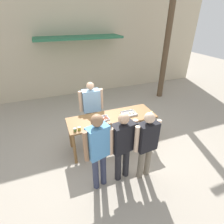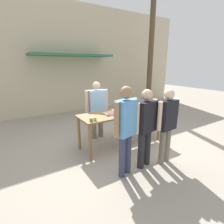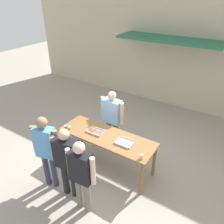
# 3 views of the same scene
# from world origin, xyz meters

# --- Properties ---
(ground_plane) EXTENTS (24.00, 24.00, 0.00)m
(ground_plane) POSITION_xyz_m (0.00, 0.00, 0.00)
(ground_plane) COLOR #A39989
(building_facade_back) EXTENTS (12.00, 1.11, 4.50)m
(building_facade_back) POSITION_xyz_m (0.00, 3.98, 2.26)
(building_facade_back) COLOR beige
(building_facade_back) RESTS_ON ground
(serving_table) EXTENTS (2.23, 0.76, 0.89)m
(serving_table) POSITION_xyz_m (0.00, 0.00, 0.78)
(serving_table) COLOR brown
(serving_table) RESTS_ON ground
(food_tray_sausages) EXTENTS (0.39, 0.26, 0.04)m
(food_tray_sausages) POSITION_xyz_m (-0.30, -0.02, 0.90)
(food_tray_sausages) COLOR silver
(food_tray_sausages) RESTS_ON serving_table
(food_tray_buns) EXTENTS (0.36, 0.29, 0.05)m
(food_tray_buns) POSITION_xyz_m (0.46, -0.02, 0.91)
(food_tray_buns) COLOR silver
(food_tray_buns) RESTS_ON serving_table
(condiment_jar_mustard) EXTENTS (0.07, 0.07, 0.07)m
(condiment_jar_mustard) POSITION_xyz_m (-0.98, -0.27, 0.92)
(condiment_jar_mustard) COLOR #567A38
(condiment_jar_mustard) RESTS_ON serving_table
(condiment_jar_ketchup) EXTENTS (0.07, 0.07, 0.07)m
(condiment_jar_ketchup) POSITION_xyz_m (-0.88, -0.25, 0.92)
(condiment_jar_ketchup) COLOR gold
(condiment_jar_ketchup) RESTS_ON serving_table
(beer_cup) EXTENTS (0.07, 0.07, 0.10)m
(beer_cup) POSITION_xyz_m (0.98, -0.26, 0.94)
(beer_cup) COLOR #DBC67A
(beer_cup) RESTS_ON serving_table
(person_server_behind_table) EXTENTS (0.68, 0.28, 1.61)m
(person_server_behind_table) POSITION_xyz_m (-0.33, 0.73, 0.94)
(person_server_behind_table) COLOR #756B5B
(person_server_behind_table) RESTS_ON ground
(person_customer_holding_hotdog) EXTENTS (0.57, 0.32, 1.71)m
(person_customer_holding_hotdog) POSITION_xyz_m (-0.70, -1.12, 1.03)
(person_customer_holding_hotdog) COLOR #333851
(person_customer_holding_hotdog) RESTS_ON ground
(person_customer_with_cup) EXTENTS (0.58, 0.26, 1.60)m
(person_customer_with_cup) POSITION_xyz_m (0.27, -1.22, 0.95)
(person_customer_with_cup) COLOR #756B5B
(person_customer_with_cup) RESTS_ON ground
(person_customer_waiting_in_line) EXTENTS (0.65, 0.33, 1.61)m
(person_customer_waiting_in_line) POSITION_xyz_m (-0.19, -1.08, 0.95)
(person_customer_waiting_in_line) COLOR #232328
(person_customer_waiting_in_line) RESTS_ON ground
(utility_pole) EXTENTS (1.10, 0.23, 5.32)m
(utility_pole) POSITION_xyz_m (3.14, 2.35, 2.74)
(utility_pole) COLOR brown
(utility_pole) RESTS_ON ground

